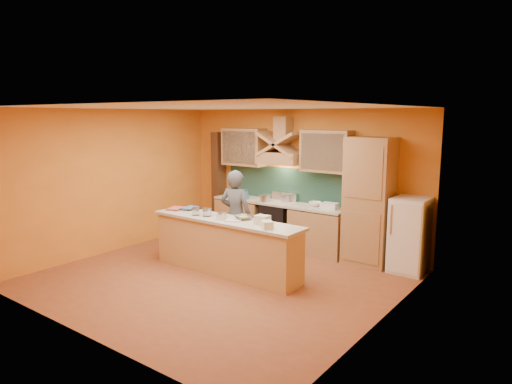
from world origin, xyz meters
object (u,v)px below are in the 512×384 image
Objects in this scene: stove at (278,224)px; person at (236,215)px; kitchen_scale at (222,217)px; mixing_bowl at (243,217)px; fridge at (410,235)px.

stove is 1.32m from person.
kitchen_scale reaches higher than mixing_bowl.
stove is 1.90m from mixing_bowl.
stove is 3.21× the size of mixing_bowl.
person reaches higher than fridge.
fridge is at bearing 0.00° from stove.
stove is 0.69× the size of fridge.
fridge is at bearing -166.18° from person.
stove is at bearing 180.00° from fridge.
fridge is at bearing 28.02° from kitchen_scale.
kitchen_scale is at bearing 101.81° from person.
kitchen_scale is at bearing -141.43° from fridge.
fridge is (2.70, 0.00, 0.20)m from stove.
person is at bearing 138.72° from mixing_bowl.
fridge is 2.86m from mixing_bowl.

